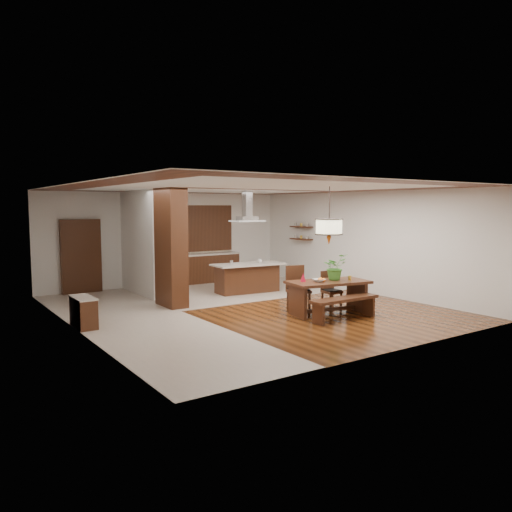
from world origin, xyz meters
TOP-DOWN VIEW (x-y plane):
  - room_shell at (0.00, 0.00)m, footprint 9.00×9.04m
  - tile_hallway at (-2.75, 0.00)m, footprint 2.50×9.00m
  - tile_kitchen at (1.25, 2.50)m, footprint 5.50×4.00m
  - soffit_band at (0.00, 0.00)m, footprint 8.00×9.00m
  - partition_pier at (-1.40, 1.20)m, footprint 0.45×1.00m
  - partition_stub at (-1.40, 3.30)m, footprint 0.18×2.40m
  - hallway_console at (-3.81, 0.20)m, footprint 0.37×0.88m
  - hallway_doorway at (-2.70, 4.40)m, footprint 1.10×0.20m
  - rear_counter at (1.00, 4.20)m, footprint 2.60×0.62m
  - kitchen_window at (1.00, 4.46)m, footprint 2.60×0.08m
  - shelf_lower at (3.87, 2.60)m, footprint 0.26×0.90m
  - shelf_upper at (3.87, 2.60)m, footprint 0.26×0.90m
  - dining_table at (1.18, -1.64)m, footprint 1.97×1.23m
  - dining_bench at (1.06, -2.29)m, footprint 1.74×0.41m
  - dining_chair_left at (0.82, -1.01)m, footprint 0.57×0.57m
  - dining_chair_right at (1.73, -1.17)m, footprint 0.43×0.43m
  - pendant_lantern at (1.18, -1.64)m, footprint 0.64×0.64m
  - foliage_plant at (1.40, -1.61)m, footprint 0.57×0.51m
  - fruit_bowl at (0.90, -1.64)m, footprint 0.28×0.28m
  - napkin_cone at (0.63, -1.40)m, footprint 0.15×0.15m
  - gold_ornament at (1.67, -1.83)m, footprint 0.08×0.08m
  - kitchen_island at (1.23, 1.80)m, footprint 2.10×1.05m
  - range_hood at (1.23, 1.81)m, footprint 0.90×0.55m
  - island_cup at (1.63, 1.74)m, footprint 0.13×0.13m
  - microwave at (0.23, 4.19)m, footprint 0.61×0.52m

SIDE VIEW (x-z plane):
  - tile_hallway at x=-2.75m, z-range 0.00..0.01m
  - tile_kitchen at x=1.25m, z-range 0.00..0.01m
  - dining_bench at x=1.06m, z-range 0.00..0.49m
  - hallway_console at x=-3.81m, z-range 0.00..0.63m
  - kitchen_island at x=1.23m, z-range 0.01..0.85m
  - dining_chair_right at x=1.73m, z-range 0.00..0.89m
  - rear_counter at x=1.00m, z-range 0.00..0.95m
  - dining_chair_left at x=0.82m, z-range 0.00..1.06m
  - dining_table at x=1.18m, z-range 0.18..0.94m
  - fruit_bowl at x=0.90m, z-range 0.76..0.83m
  - gold_ornament at x=1.67m, z-range 0.76..0.87m
  - napkin_cone at x=0.63m, z-range 0.76..0.96m
  - island_cup at x=1.63m, z-range 0.84..0.94m
  - hallway_doorway at x=-2.70m, z-range 0.00..2.10m
  - foliage_plant at x=1.40m, z-range 0.76..1.37m
  - microwave at x=0.23m, z-range 0.95..1.23m
  - shelf_lower at x=3.87m, z-range 1.38..1.42m
  - partition_pier at x=-1.40m, z-range 0.00..2.90m
  - partition_stub at x=-1.40m, z-range 0.00..2.90m
  - kitchen_window at x=1.00m, z-range 1.00..2.50m
  - shelf_upper at x=3.87m, z-range 1.78..1.82m
  - room_shell at x=0.00m, z-range 0.60..3.52m
  - pendant_lantern at x=1.18m, z-range 1.59..2.90m
  - range_hood at x=1.23m, z-range 2.03..2.90m
  - soffit_band at x=0.00m, z-range 2.88..2.89m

